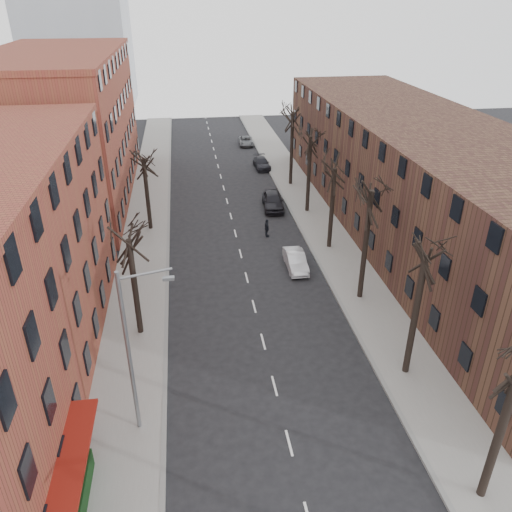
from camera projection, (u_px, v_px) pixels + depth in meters
name	position (u px, v px, depth m)	size (l,w,h in m)	color
sidewalk_left	(147.00, 224.00, 46.66)	(4.00, 90.00, 0.15)	gray
sidewalk_right	(313.00, 215.00, 48.71)	(4.00, 90.00, 0.15)	gray
building_left_far	(64.00, 130.00, 50.27)	(12.00, 28.00, 14.00)	brown
building_right	(421.00, 179.00, 43.06)	(12.00, 50.00, 10.00)	#4C3223
awning_left	(82.00, 506.00, 21.15)	(1.20, 7.00, 0.15)	maroon
tree_right_a	(480.00, 496.00, 21.58)	(5.20, 5.20, 10.00)	black
tree_right_b	(405.00, 372.00, 28.58)	(5.20, 5.20, 10.80)	black
tree_right_c	(359.00, 298.00, 35.58)	(5.20, 5.20, 11.60)	black
tree_right_d	(329.00, 248.00, 42.57)	(5.20, 5.20, 10.00)	black
tree_right_e	(307.00, 212.00, 49.57)	(5.20, 5.20, 10.80)	black
tree_right_f	(290.00, 185.00, 56.57)	(5.20, 5.20, 11.60)	black
tree_left_a	(141.00, 333.00, 31.88)	(5.20, 5.20, 9.50)	black
tree_left_b	(151.00, 229.00, 45.88)	(5.20, 5.20, 9.50)	black
streetlight	(132.00, 348.00, 22.61)	(2.45, 0.22, 9.03)	slate
silver_sedan	(296.00, 261.00, 39.11)	(1.41, 4.04, 1.33)	silver
parked_car_near	(273.00, 201.00, 49.97)	(1.95, 4.84, 1.65)	black
parked_car_mid	(262.00, 163.00, 61.62)	(1.77, 4.35, 1.26)	black
parked_car_far	(246.00, 141.00, 70.97)	(1.93, 4.18, 1.16)	slate
pedestrian_crossing	(267.00, 228.00, 44.11)	(0.99, 0.41, 1.68)	black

